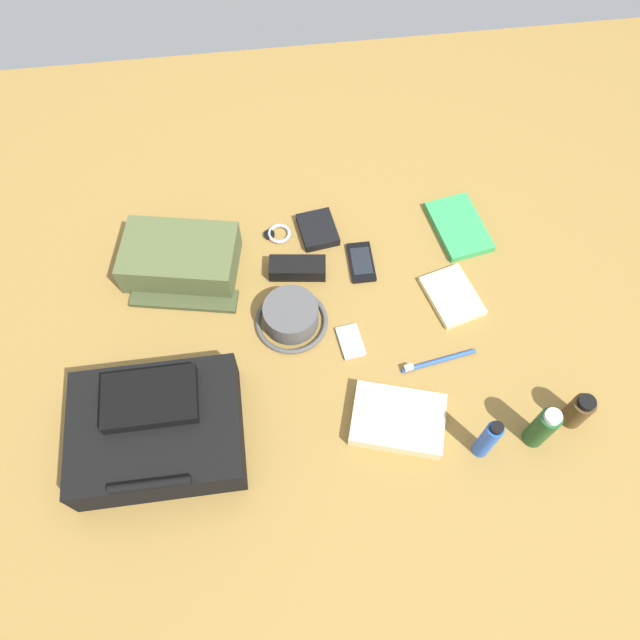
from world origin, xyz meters
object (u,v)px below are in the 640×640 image
at_px(paperback_novel, 459,227).
at_px(cell_phone, 361,262).
at_px(toothbrush, 435,362).
at_px(backpack, 157,429).
at_px(toiletry_pouch, 181,259).
at_px(wallet, 318,230).
at_px(folded_towel, 398,420).
at_px(media_player, 351,341).
at_px(shampoo_bottle, 542,428).
at_px(wristwatch, 278,234).
at_px(cologne_bottle, 578,411).
at_px(deodorant_spray, 488,439).
at_px(sunglasses_case, 298,268).
at_px(bucket_hat, 291,316).
at_px(notepad, 452,296).

bearing_deg(paperback_novel, cell_phone, 15.67).
bearing_deg(toothbrush, backpack, 9.22).
xyz_separation_m(toiletry_pouch, cell_phone, (-0.45, 0.04, -0.04)).
distance_m(backpack, toiletry_pouch, 0.44).
relative_size(toiletry_pouch, paperback_novel, 1.48).
bearing_deg(paperback_novel, wallet, -5.34).
height_order(backpack, folded_towel, backpack).
xyz_separation_m(cell_phone, wallet, (0.10, -0.11, 0.01)).
xyz_separation_m(cell_phone, media_player, (0.06, 0.22, -0.00)).
relative_size(cell_phone, wallet, 1.05).
bearing_deg(shampoo_bottle, wristwatch, -50.45).
distance_m(wallet, folded_towel, 0.55).
bearing_deg(cell_phone, cologne_bottle, 130.64).
height_order(media_player, wristwatch, same).
distance_m(shampoo_bottle, media_player, 0.46).
distance_m(cologne_bottle, wristwatch, 0.83).
bearing_deg(wallet, wristwatch, -10.57).
distance_m(cologne_bottle, toothbrush, 0.32).
xyz_separation_m(deodorant_spray, media_player, (0.24, -0.29, -0.07)).
xyz_separation_m(shampoo_bottle, sunglasses_case, (0.46, -0.49, -0.05)).
relative_size(bucket_hat, wristwatch, 2.47).
height_order(media_player, notepad, notepad).
distance_m(bucket_hat, sunglasses_case, 0.14).
relative_size(notepad, folded_towel, 0.75).
height_order(bucket_hat, sunglasses_case, bucket_hat).
height_order(cell_phone, notepad, notepad).
bearing_deg(cologne_bottle, media_player, -28.32).
height_order(notepad, sunglasses_case, sunglasses_case).
bearing_deg(paperback_novel, shampoo_bottle, 93.29).
relative_size(bucket_hat, shampoo_bottle, 1.21).
height_order(shampoo_bottle, toothbrush, shampoo_bottle).
bearing_deg(backpack, wristwatch, -120.43).
bearing_deg(shampoo_bottle, cologne_bottle, -161.22).
bearing_deg(deodorant_spray, folded_towel, -26.70).
relative_size(deodorant_spray, sunglasses_case, 1.12).
xyz_separation_m(shampoo_bottle, paperback_novel, (0.03, -0.57, -0.06)).
bearing_deg(wallet, bucket_hat, 61.37).
height_order(shampoo_bottle, paperback_novel, shampoo_bottle).
bearing_deg(wristwatch, cologne_bottle, 136.06).
distance_m(shampoo_bottle, wallet, 0.73).
distance_m(toiletry_pouch, shampoo_bottle, 0.92).
bearing_deg(shampoo_bottle, toiletry_pouch, -35.56).
relative_size(cologne_bottle, folded_towel, 0.53).
distance_m(paperback_novel, notepad, 0.21).
xyz_separation_m(paperback_novel, notepad, (0.06, 0.20, -0.00)).
xyz_separation_m(backpack, paperback_novel, (-0.77, -0.47, -0.05)).
bearing_deg(backpack, toothbrush, -170.78).
height_order(deodorant_spray, sunglasses_case, deodorant_spray).
bearing_deg(deodorant_spray, paperback_novel, -98.64).
bearing_deg(sunglasses_case, paperback_novel, -162.00).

